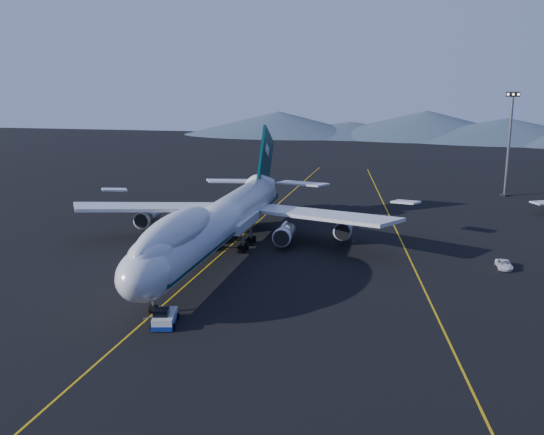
% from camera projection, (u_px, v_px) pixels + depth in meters
% --- Properties ---
extents(ground, '(500.00, 500.00, 0.00)m').
position_uv_depth(ground, '(220.00, 255.00, 100.15)').
color(ground, black).
rests_on(ground, ground).
extents(taxiway_line_main, '(0.25, 220.00, 0.01)m').
position_uv_depth(taxiway_line_main, '(220.00, 255.00, 100.15)').
color(taxiway_line_main, '#CCA00C').
rests_on(taxiway_line_main, ground).
extents(taxiway_line_side, '(28.08, 198.09, 0.01)m').
position_uv_depth(taxiway_line_side, '(406.00, 250.00, 103.04)').
color(taxiway_line_side, '#CCA00C').
rests_on(taxiway_line_side, ground).
extents(boeing_747, '(59.62, 72.43, 19.37)m').
position_uv_depth(boeing_747, '(219.00, 221.00, 98.92)').
color(boeing_747, silver).
rests_on(boeing_747, ground).
extents(pushback_tug, '(3.70, 5.38, 2.15)m').
position_uv_depth(pushback_tug, '(165.00, 319.00, 71.34)').
color(pushback_tug, silver).
rests_on(pushback_tug, ground).
extents(service_van, '(2.31, 4.67, 1.27)m').
position_uv_depth(service_van, '(504.00, 264.00, 92.97)').
color(service_van, white).
rests_on(service_van, ground).
extents(floodlight_mast, '(3.19, 2.39, 25.79)m').
position_uv_depth(floodlight_mast, '(509.00, 144.00, 150.34)').
color(floodlight_mast, black).
rests_on(floodlight_mast, ground).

